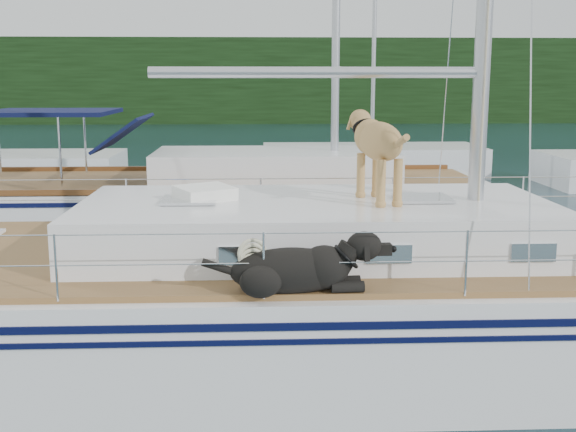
{
  "coord_description": "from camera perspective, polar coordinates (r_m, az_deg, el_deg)",
  "views": [
    {
      "loc": [
        0.14,
        -7.88,
        3.14
      ],
      "look_at": [
        0.5,
        0.2,
        1.6
      ],
      "focal_mm": 45.0,
      "sensor_mm": 36.0,
      "label": 1
    }
  ],
  "objects": [
    {
      "name": "bg_boat_center",
      "position": [
        24.34,
        6.61,
        4.36
      ],
      "size": [
        7.2,
        3.0,
        11.65
      ],
      "color": "white",
      "rests_on": "ground"
    },
    {
      "name": "main_sailboat",
      "position": [
        8.25,
        -2.71,
        -6.57
      ],
      "size": [
        12.0,
        3.8,
        14.01
      ],
      "color": "white",
      "rests_on": "ground"
    },
    {
      "name": "neighbor_sailboat",
      "position": [
        14.69,
        -5.26,
        0.88
      ],
      "size": [
        11.0,
        3.5,
        13.3
      ],
      "color": "white",
      "rests_on": "ground"
    },
    {
      "name": "ground",
      "position": [
        8.49,
        -3.38,
        -10.96
      ],
      "size": [
        120.0,
        120.0,
        0.0
      ],
      "primitive_type": "plane",
      "color": "black",
      "rests_on": "ground"
    },
    {
      "name": "shore_bank",
      "position": [
        54.14,
        -2.72,
        8.07
      ],
      "size": [
        92.0,
        1.0,
        1.2
      ],
      "primitive_type": "cube",
      "color": "#595147",
      "rests_on": "ground"
    },
    {
      "name": "tree_line",
      "position": [
        52.88,
        -2.74,
        10.61
      ],
      "size": [
        90.0,
        3.0,
        6.0
      ],
      "primitive_type": "cube",
      "color": "black",
      "rests_on": "ground"
    }
  ]
}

